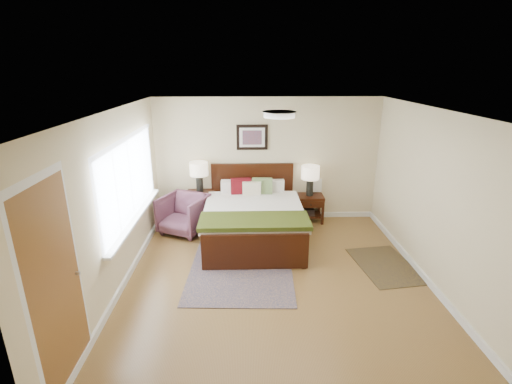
# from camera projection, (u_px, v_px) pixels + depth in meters

# --- Properties ---
(floor) EXTENTS (5.00, 5.00, 0.00)m
(floor) POSITION_uv_depth(u_px,v_px,m) (276.00, 281.00, 5.54)
(floor) COLOR brown
(floor) RESTS_ON ground
(back_wall) EXTENTS (4.50, 0.04, 2.50)m
(back_wall) POSITION_uv_depth(u_px,v_px,m) (267.00, 160.00, 7.50)
(back_wall) COLOR beige
(back_wall) RESTS_ON ground
(front_wall) EXTENTS (4.50, 0.04, 2.50)m
(front_wall) POSITION_uv_depth(u_px,v_px,m) (306.00, 319.00, 2.77)
(front_wall) COLOR beige
(front_wall) RESTS_ON ground
(left_wall) EXTENTS (0.04, 5.00, 2.50)m
(left_wall) POSITION_uv_depth(u_px,v_px,m) (114.00, 205.00, 5.07)
(left_wall) COLOR beige
(left_wall) RESTS_ON ground
(right_wall) EXTENTS (0.04, 5.00, 2.50)m
(right_wall) POSITION_uv_depth(u_px,v_px,m) (437.00, 201.00, 5.20)
(right_wall) COLOR beige
(right_wall) RESTS_ON ground
(ceiling) EXTENTS (4.50, 5.00, 0.02)m
(ceiling) POSITION_uv_depth(u_px,v_px,m) (279.00, 111.00, 4.74)
(ceiling) COLOR white
(ceiling) RESTS_ON back_wall
(window) EXTENTS (0.11, 2.72, 1.32)m
(window) POSITION_uv_depth(u_px,v_px,m) (132.00, 181.00, 5.70)
(window) COLOR silver
(window) RESTS_ON left_wall
(door) EXTENTS (0.06, 1.00, 2.18)m
(door) POSITION_uv_depth(u_px,v_px,m) (56.00, 288.00, 3.48)
(door) COLOR silver
(door) RESTS_ON ground
(ceil_fixture) EXTENTS (0.44, 0.44, 0.08)m
(ceil_fixture) POSITION_uv_depth(u_px,v_px,m) (279.00, 114.00, 4.75)
(ceil_fixture) COLOR white
(ceil_fixture) RESTS_ON ceiling
(bed) EXTENTS (1.79, 2.17, 1.17)m
(bed) POSITION_uv_depth(u_px,v_px,m) (253.00, 212.00, 6.71)
(bed) COLOR black
(bed) RESTS_ON ground
(wall_art) EXTENTS (0.62, 0.05, 0.50)m
(wall_art) POSITION_uv_depth(u_px,v_px,m) (252.00, 137.00, 7.32)
(wall_art) COLOR black
(wall_art) RESTS_ON back_wall
(nightstand_left) EXTENTS (0.55, 0.49, 0.65)m
(nightstand_left) POSITION_uv_depth(u_px,v_px,m) (200.00, 198.00, 7.46)
(nightstand_left) COLOR black
(nightstand_left) RESTS_ON ground
(nightstand_right) EXTENTS (0.57, 0.43, 0.56)m
(nightstand_right) POSITION_uv_depth(u_px,v_px,m) (309.00, 205.00, 7.59)
(nightstand_right) COLOR black
(nightstand_right) RESTS_ON ground
(lamp_left) EXTENTS (0.36, 0.36, 0.61)m
(lamp_left) POSITION_uv_depth(u_px,v_px,m) (199.00, 171.00, 7.30)
(lamp_left) COLOR black
(lamp_left) RESTS_ON nightstand_left
(lamp_right) EXTENTS (0.36, 0.36, 0.61)m
(lamp_right) POSITION_uv_depth(u_px,v_px,m) (310.00, 175.00, 7.39)
(lamp_right) COLOR black
(lamp_right) RESTS_ON nightstand_right
(armchair) EXTENTS (1.05, 1.07, 0.74)m
(armchair) POSITION_uv_depth(u_px,v_px,m) (184.00, 214.00, 7.08)
(armchair) COLOR brown
(armchair) RESTS_ON ground
(rug_persian) EXTENTS (1.69, 2.32, 0.01)m
(rug_persian) POSITION_uv_depth(u_px,v_px,m) (242.00, 265.00, 5.97)
(rug_persian) COLOR #0C193F
(rug_persian) RESTS_ON ground
(rug_navy) EXTENTS (1.01, 1.37, 0.01)m
(rug_navy) POSITION_uv_depth(u_px,v_px,m) (385.00, 265.00, 5.97)
(rug_navy) COLOR black
(rug_navy) RESTS_ON ground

